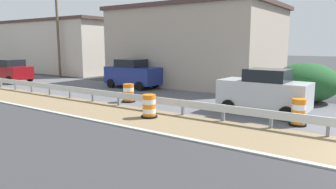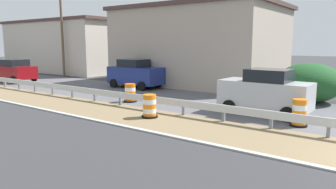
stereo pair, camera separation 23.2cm
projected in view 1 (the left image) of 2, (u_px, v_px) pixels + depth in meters
traffic_barrel_nearest at (298, 113)px, 12.53m from camera, size 0.67×0.67×1.08m
traffic_barrel_close at (149, 107)px, 13.92m from camera, size 0.73×0.73×1.03m
traffic_barrel_mid at (129, 94)px, 17.62m from camera, size 0.74×0.74×1.02m
car_lead_near_lane at (10, 71)px, 26.71m from camera, size 2.05×4.14×1.91m
car_mid_far_lane at (133, 74)px, 23.22m from camera, size 2.07×4.13×2.10m
car_trailing_far_lane at (264, 92)px, 14.56m from camera, size 2.03×4.08×2.09m
roadside_shop_near at (197, 45)px, 25.92m from camera, size 9.10×12.81×6.16m
roadside_shop_far at (61, 46)px, 36.72m from camera, size 7.01×15.88×5.84m
utility_pole_near at (223, 29)px, 21.11m from camera, size 0.24×1.80×8.03m
utility_pole_mid at (58, 31)px, 30.70m from camera, size 0.24×1.80×8.56m
bush_roadside at (306, 82)px, 17.63m from camera, size 3.47×3.47×2.18m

